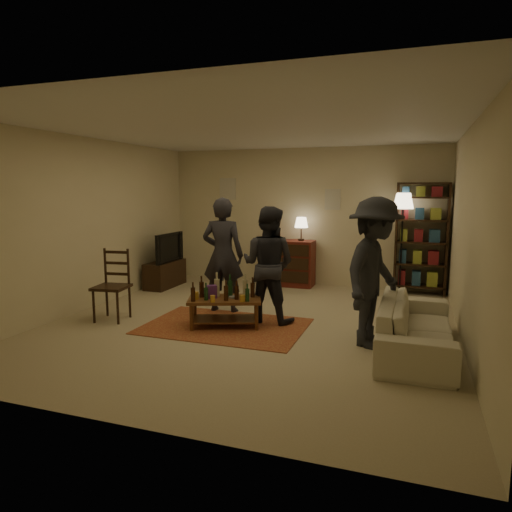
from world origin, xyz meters
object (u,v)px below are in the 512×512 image
at_px(tv_stand, 165,267).
at_px(sofa, 416,326).
at_px(coffee_table, 224,300).
at_px(floor_lamp, 403,208).
at_px(person_by_sofa, 374,273).
at_px(bookshelf, 421,238).
at_px(dresser, 289,262).
at_px(person_left, 223,255).
at_px(person_right, 268,265).
at_px(dining_chair, 113,282).

xyz_separation_m(tv_stand, sofa, (4.64, -2.20, -0.08)).
height_order(coffee_table, floor_lamp, floor_lamp).
bearing_deg(person_by_sofa, coffee_table, 104.15).
relative_size(coffee_table, bookshelf, 0.56).
bearing_deg(floor_lamp, dresser, 178.28).
relative_size(tv_stand, person_left, 0.60).
xyz_separation_m(bookshelf, person_by_sofa, (-0.55, -3.15, -0.13)).
distance_m(coffee_table, tv_stand, 2.96).
xyz_separation_m(dresser, bookshelf, (2.44, 0.07, 0.56)).
relative_size(tv_stand, floor_lamp, 0.58).
xyz_separation_m(coffee_table, tv_stand, (-2.13, 2.05, 0.01)).
distance_m(coffee_table, person_right, 0.82).
xyz_separation_m(dining_chair, sofa, (4.19, 0.03, -0.25)).
distance_m(dining_chair, person_by_sofa, 3.71).
height_order(dresser, person_by_sofa, person_by_sofa).
height_order(person_right, person_by_sofa, person_by_sofa).
bearing_deg(person_left, person_right, 153.85).
bearing_deg(person_by_sofa, tv_stand, 79.78).
bearing_deg(dining_chair, floor_lamp, 29.97).
bearing_deg(dining_chair, person_left, 26.14).
bearing_deg(tv_stand, sofa, -25.34).
height_order(bookshelf, person_by_sofa, bookshelf).
xyz_separation_m(person_right, person_by_sofa, (1.52, -0.58, 0.08)).
height_order(person_left, person_right, person_left).
xyz_separation_m(coffee_table, person_right, (0.49, 0.47, 0.46)).
bearing_deg(coffee_table, person_left, 114.06).
bearing_deg(sofa, dining_chair, 90.36).
height_order(dresser, sofa, dresser).
distance_m(dining_chair, sofa, 4.20).
bearing_deg(coffee_table, person_by_sofa, -3.21).
bearing_deg(dining_chair, coffee_table, -2.30).
bearing_deg(sofa, coffee_table, 86.64).
bearing_deg(bookshelf, floor_lamp, -158.31).
bearing_deg(dresser, bookshelf, 1.57).
relative_size(coffee_table, person_by_sofa, 0.62).
height_order(coffee_table, bookshelf, bookshelf).
bearing_deg(sofa, floor_lamp, 5.27).
xyz_separation_m(coffee_table, sofa, (2.51, -0.15, -0.07)).
xyz_separation_m(coffee_table, person_by_sofa, (2.01, -0.11, 0.53)).
bearing_deg(person_left, floor_lamp, -147.25).
bearing_deg(person_right, person_by_sofa, 165.73).
bearing_deg(tv_stand, bookshelf, 11.80).
bearing_deg(bookshelf, coffee_table, -130.16).
bearing_deg(floor_lamp, sofa, -84.73).
xyz_separation_m(dining_chair, dresser, (1.80, 3.14, -0.08)).
xyz_separation_m(dining_chair, bookshelf, (4.24, 3.21, 0.48)).
distance_m(person_right, person_by_sofa, 1.63).
xyz_separation_m(dresser, sofa, (2.39, -3.11, -0.17)).
xyz_separation_m(sofa, person_by_sofa, (-0.50, 0.03, 0.60)).
distance_m(floor_lamp, person_left, 3.42).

